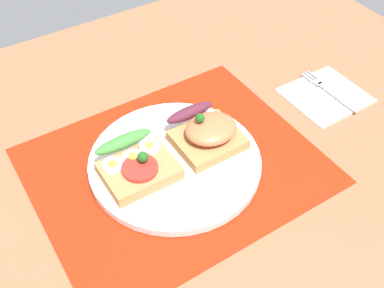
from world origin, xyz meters
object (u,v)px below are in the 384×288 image
sandwich_egg_tomato (136,164)px  napkin (326,95)px  plate (175,162)px  fork (328,90)px  sandwich_salmon (206,131)px

sandwich_egg_tomato → napkin: bearing=-1.8°
plate → sandwich_egg_tomato: sandwich_egg_tomato is taller
napkin → fork: 1.08cm
sandwich_salmon → fork: 25.53cm
plate → fork: 31.42cm
sandwich_egg_tomato → fork: bearing=-1.1°
sandwich_salmon → napkin: 24.74cm
plate → sandwich_salmon: bearing=8.1°
plate → napkin: bearing=-0.2°
fork → sandwich_salmon: bearing=178.9°
sandwich_salmon → plate: bearing=-171.9°
napkin → sandwich_salmon: bearing=177.8°
napkin → fork: bearing=27.1°
sandwich_egg_tomato → fork: size_ratio=0.80×
plate → sandwich_salmon: 6.63cm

